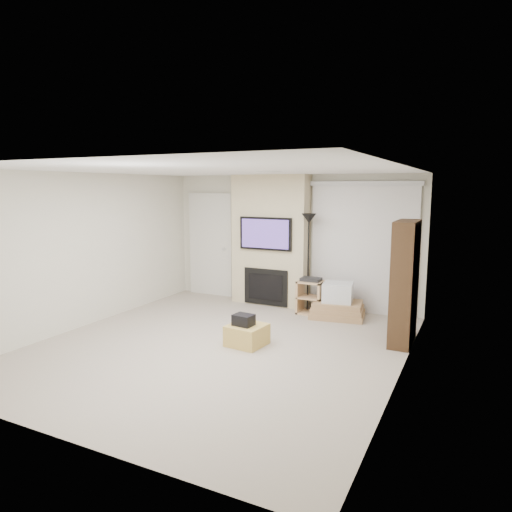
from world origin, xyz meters
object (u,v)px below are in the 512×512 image
at_px(av_stand, 311,295).
at_px(box_stack, 338,304).
at_px(floor_lamp, 309,235).
at_px(ottoman, 247,335).
at_px(bookshelf, 405,283).

distance_m(av_stand, box_stack, 0.52).
xyz_separation_m(floor_lamp, av_stand, (0.10, -0.11, -1.07)).
relative_size(ottoman, bookshelf, 0.28).
relative_size(floor_lamp, av_stand, 2.73).
relative_size(floor_lamp, bookshelf, 1.00).
xyz_separation_m(ottoman, bookshelf, (2.00, 1.09, 0.75)).
relative_size(ottoman, av_stand, 0.76).
bearing_deg(av_stand, floor_lamp, 131.83).
bearing_deg(ottoman, bookshelf, 28.53).
bearing_deg(ottoman, box_stack, 68.65).
distance_m(floor_lamp, box_stack, 1.33).
height_order(av_stand, box_stack, av_stand).
height_order(floor_lamp, av_stand, floor_lamp).
bearing_deg(floor_lamp, ottoman, -94.63).
bearing_deg(box_stack, bookshelf, -35.81).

